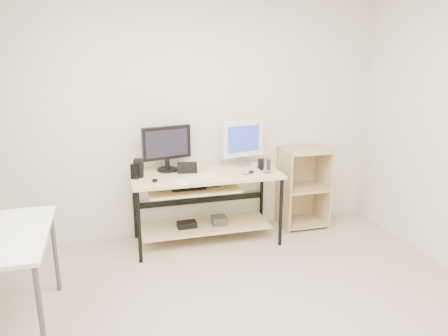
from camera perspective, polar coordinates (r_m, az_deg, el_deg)
The scene contains 16 objects.
room at distance 2.72m, azimuth 2.27°, elevation 1.07°, with size 4.01×4.01×2.62m.
desk at distance 4.47m, azimuth -2.68°, elevation -3.27°, with size 1.50×0.65×0.75m.
side_table at distance 3.43m, azimuth -26.79°, elevation -8.94°, with size 0.60×1.00×0.75m.
shelf_unit at distance 5.01m, azimuth 10.16°, elevation -2.40°, with size 0.50×0.40×0.90m.
black_monitor at distance 4.46m, azimuth -7.50°, elevation 2.93°, with size 0.50×0.21×0.46m.
white_imac at distance 4.60m, azimuth 2.49°, elevation 3.73°, with size 0.46×0.15×0.49m.
keyboard at distance 4.23m, azimuth -3.70°, elevation -1.30°, with size 0.46×0.13×0.02m, color white.
mouse at distance 4.39m, azimuth 2.81°, elevation -0.48°, with size 0.08×0.12×0.04m, color #B3B3B8.
center_speaker at distance 4.43m, azimuth -4.85°, elevation 0.03°, with size 0.20×0.09×0.10m, color black.
speaker_left at distance 4.33m, azimuth -11.07°, elevation 0.03°, with size 0.11×0.11×0.18m.
speaker_right at distance 4.56m, azimuth 5.15°, elevation 0.52°, with size 0.09×0.09×0.10m, color black.
audio_controller at distance 4.29m, azimuth -11.56°, elevation -0.44°, with size 0.07×0.05×0.15m, color black.
volume_puck at distance 4.18m, azimuth -9.03°, elevation -1.63°, with size 0.05×0.05×0.02m, color black.
smartphone at distance 4.43m, azimuth 3.57°, elevation -0.53°, with size 0.05×0.10×0.01m, color black.
coaster at distance 4.43m, azimuth 5.66°, elevation -0.59°, with size 0.09×0.09×0.01m, color #A97D4C.
drinking_glass at distance 4.41m, azimuth 5.69°, elevation 0.32°, with size 0.07×0.07×0.14m, color white.
Camera 1 is at (-0.93, -2.46, 2.02)m, focal length 35.00 mm.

